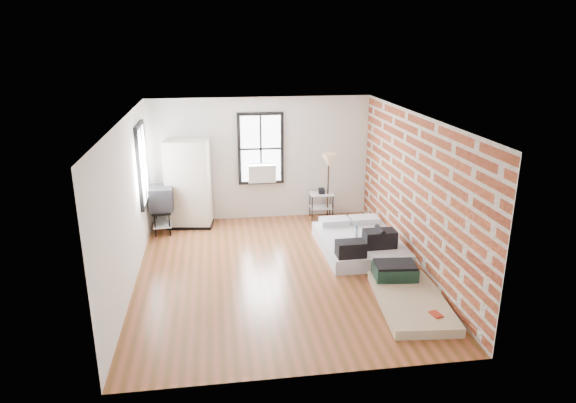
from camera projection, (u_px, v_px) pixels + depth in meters
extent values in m
plane|color=brown|center=(278.00, 272.00, 9.29)|extent=(6.00, 6.00, 0.00)
cube|color=silver|center=(261.00, 159.00, 11.68)|extent=(5.00, 0.01, 2.80)
cube|color=silver|center=(309.00, 275.00, 6.04)|extent=(5.00, 0.01, 2.80)
cube|color=silver|center=(128.00, 205.00, 8.52)|extent=(0.01, 6.00, 2.80)
cube|color=brown|center=(415.00, 193.00, 9.20)|extent=(0.02, 6.00, 2.80)
cube|color=white|center=(277.00, 118.00, 8.43)|extent=(5.00, 6.00, 0.01)
cube|color=white|center=(261.00, 149.00, 11.56)|extent=(0.90, 0.02, 1.50)
cube|color=black|center=(239.00, 149.00, 11.51)|extent=(0.07, 0.08, 1.64)
cube|color=black|center=(282.00, 148.00, 11.64)|extent=(0.07, 0.08, 1.64)
cube|color=black|center=(260.00, 114.00, 11.33)|extent=(0.90, 0.08, 0.07)
cube|color=black|center=(261.00, 182.00, 11.82)|extent=(0.90, 0.08, 0.07)
cube|color=black|center=(261.00, 149.00, 11.55)|extent=(0.04, 0.02, 1.50)
cube|color=black|center=(261.00, 149.00, 11.55)|extent=(0.90, 0.02, 0.04)
cube|color=silver|center=(262.00, 173.00, 11.61)|extent=(0.62, 0.30, 0.40)
cube|color=white|center=(143.00, 165.00, 10.14)|extent=(0.02, 0.90, 1.50)
cube|color=black|center=(139.00, 171.00, 9.68)|extent=(0.08, 0.07, 1.64)
cube|color=black|center=(145.00, 159.00, 10.59)|extent=(0.08, 0.07, 1.64)
cube|color=black|center=(138.00, 125.00, 9.89)|extent=(0.08, 0.90, 0.07)
cube|color=black|center=(145.00, 202.00, 10.38)|extent=(0.08, 0.90, 0.07)
cube|color=black|center=(143.00, 165.00, 10.14)|extent=(0.02, 0.04, 1.50)
cube|color=black|center=(143.00, 165.00, 10.14)|extent=(0.02, 0.90, 0.04)
cube|color=white|center=(360.00, 244.00, 10.19)|extent=(1.56, 2.10, 0.27)
cube|color=white|center=(334.00, 221.00, 10.85)|extent=(0.61, 0.39, 0.13)
cube|color=white|center=(364.00, 220.00, 10.95)|extent=(0.61, 0.39, 0.13)
cube|color=black|center=(380.00, 239.00, 9.67)|extent=(0.61, 0.36, 0.33)
cylinder|color=black|center=(380.00, 230.00, 9.61)|extent=(0.09, 0.38, 0.09)
cube|color=black|center=(351.00, 249.00, 9.27)|extent=(0.53, 0.34, 0.28)
cylinder|color=silver|center=(356.00, 233.00, 10.04)|extent=(0.08, 0.08, 0.24)
cylinder|color=blue|center=(356.00, 227.00, 10.00)|extent=(0.04, 0.04, 0.03)
cube|color=tan|center=(411.00, 301.00, 8.12)|extent=(1.18, 2.00, 0.15)
cube|color=#163227|center=(395.00, 271.00, 8.73)|extent=(0.75, 0.57, 0.22)
cube|color=black|center=(395.00, 264.00, 8.69)|extent=(0.71, 0.52, 0.04)
cube|color=#AD301B|center=(436.00, 314.00, 7.58)|extent=(0.17, 0.23, 0.03)
cube|color=black|center=(191.00, 224.00, 11.55)|extent=(1.06, 0.70, 0.06)
cube|color=beige|center=(188.00, 183.00, 11.25)|extent=(1.01, 0.65, 1.89)
cylinder|color=black|center=(312.00, 209.00, 11.75)|extent=(0.02, 0.02, 0.60)
cylinder|color=black|center=(333.00, 208.00, 11.79)|extent=(0.02, 0.02, 0.60)
cylinder|color=black|center=(310.00, 204.00, 12.10)|extent=(0.02, 0.02, 0.60)
cylinder|color=black|center=(330.00, 203.00, 12.15)|extent=(0.02, 0.02, 0.60)
cube|color=silver|center=(321.00, 194.00, 11.86)|extent=(0.57, 0.46, 0.02)
cube|color=silver|center=(321.00, 207.00, 11.96)|extent=(0.54, 0.44, 0.02)
cube|color=black|center=(322.00, 191.00, 11.84)|extent=(0.14, 0.20, 0.11)
cylinder|color=black|center=(327.00, 218.00, 11.99)|extent=(0.22, 0.22, 0.03)
cylinder|color=black|center=(328.00, 190.00, 11.78)|extent=(0.03, 0.03, 1.34)
cone|color=tan|center=(329.00, 160.00, 11.56)|extent=(0.33, 0.33, 0.30)
cylinder|color=black|center=(155.00, 226.00, 10.84)|extent=(0.03, 0.03, 0.50)
cylinder|color=black|center=(170.00, 225.00, 10.89)|extent=(0.03, 0.03, 0.50)
cylinder|color=black|center=(156.00, 217.00, 11.40)|extent=(0.03, 0.03, 0.50)
cylinder|color=black|center=(170.00, 216.00, 11.45)|extent=(0.03, 0.03, 0.50)
cube|color=black|center=(162.00, 210.00, 11.07)|extent=(0.44, 0.74, 0.03)
cube|color=silver|center=(163.00, 223.00, 11.16)|extent=(0.42, 0.72, 0.02)
cube|color=black|center=(161.00, 198.00, 10.99)|extent=(0.53, 0.61, 0.50)
cube|color=black|center=(173.00, 197.00, 11.03)|extent=(0.05, 0.48, 0.40)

